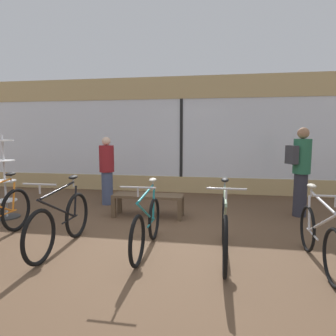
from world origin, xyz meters
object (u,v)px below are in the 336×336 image
at_px(bicycle_far_right, 319,237).
at_px(accessory_rack, 5,184).
at_px(bicycle_center, 147,225).
at_px(customer_near_rack, 301,169).
at_px(bicycle_left, 61,222).
at_px(customer_by_window, 107,169).
at_px(display_bench, 148,199).
at_px(bicycle_right, 224,229).

xyz_separation_m(bicycle_far_right, accessory_rack, (-5.40, 1.26, 0.29)).
bearing_deg(bicycle_center, customer_near_rack, 40.90).
distance_m(bicycle_left, accessory_rack, 2.31).
height_order(accessory_rack, customer_by_window, accessory_rack).
bearing_deg(accessory_rack, bicycle_far_right, -13.11).
height_order(bicycle_left, accessory_rack, accessory_rack).
bearing_deg(customer_near_rack, display_bench, -169.22).
xyz_separation_m(bicycle_right, display_bench, (-1.47, 1.75, -0.03)).
relative_size(bicycle_left, bicycle_center, 1.06).
xyz_separation_m(bicycle_far_right, customer_by_window, (-3.84, 2.66, 0.45)).
bearing_deg(bicycle_left, customer_near_rack, 31.88).
distance_m(bicycle_center, customer_near_rack, 3.50).
relative_size(bicycle_far_right, customer_by_window, 1.05).
distance_m(bicycle_far_right, customer_by_window, 4.69).
distance_m(accessory_rack, display_bench, 2.83).
relative_size(bicycle_left, bicycle_right, 0.98).
height_order(bicycle_left, customer_by_window, customer_by_window).
distance_m(bicycle_center, accessory_rack, 3.36).
bearing_deg(display_bench, bicycle_far_right, -34.11).
bearing_deg(bicycle_left, bicycle_center, 6.40).
xyz_separation_m(bicycle_left, customer_near_rack, (3.85, 2.40, 0.57)).
bearing_deg(bicycle_right, bicycle_center, 176.51).
distance_m(bicycle_center, bicycle_right, 1.09).
relative_size(accessory_rack, display_bench, 1.16).
xyz_separation_m(bicycle_right, customer_near_rack, (1.52, 2.32, 0.56)).
height_order(bicycle_right, bicycle_far_right, bicycle_right).
relative_size(customer_near_rack, customer_by_window, 1.13).
bearing_deg(display_bench, customer_near_rack, 10.78).
height_order(bicycle_right, customer_near_rack, customer_near_rack).
distance_m(bicycle_left, bicycle_far_right, 3.50).
bearing_deg(customer_by_window, bicycle_left, -82.94).
height_order(bicycle_far_right, accessory_rack, accessory_rack).
bearing_deg(display_bench, bicycle_right, -49.98).
xyz_separation_m(bicycle_left, accessory_rack, (-1.90, 1.29, 0.28)).
distance_m(bicycle_right, customer_near_rack, 2.83).
bearing_deg(display_bench, bicycle_left, -115.24).
bearing_deg(bicycle_left, customer_by_window, 97.06).
bearing_deg(bicycle_center, bicycle_left, -173.60).
bearing_deg(bicycle_right, display_bench, 130.02).
xyz_separation_m(bicycle_left, customer_by_window, (-0.33, 2.70, 0.43)).
height_order(bicycle_left, customer_near_rack, customer_near_rack).
height_order(display_bench, customer_by_window, customer_by_window).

